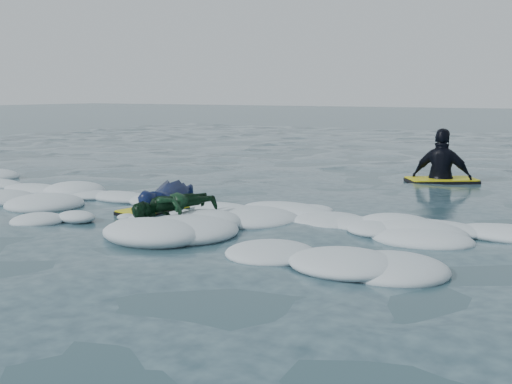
% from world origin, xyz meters
% --- Properties ---
extents(ground, '(120.00, 120.00, 0.00)m').
position_xyz_m(ground, '(0.00, 0.00, 0.00)').
color(ground, '#162F36').
rests_on(ground, ground).
extents(foam_band, '(12.00, 3.10, 0.30)m').
position_xyz_m(foam_band, '(0.00, 1.03, 0.00)').
color(foam_band, silver).
rests_on(foam_band, ground).
extents(prone_woman_unit, '(0.96, 1.57, 0.38)m').
position_xyz_m(prone_woman_unit, '(-0.26, 1.04, 0.19)').
color(prone_woman_unit, black).
rests_on(prone_woman_unit, ground).
extents(prone_child_unit, '(0.95, 1.18, 0.41)m').
position_xyz_m(prone_child_unit, '(0.50, 0.28, 0.21)').
color(prone_child_unit, black).
rests_on(prone_child_unit, ground).
extents(waiting_rider_unit, '(1.40, 1.26, 1.85)m').
position_xyz_m(waiting_rider_unit, '(2.36, 5.75, 0.07)').
color(waiting_rider_unit, black).
rests_on(waiting_rider_unit, ground).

